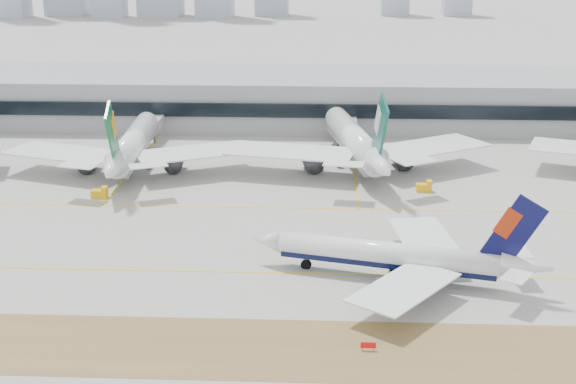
{
  "coord_description": "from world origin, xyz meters",
  "views": [
    {
      "loc": [
        14.87,
        -133.99,
        56.45
      ],
      "look_at": [
        7.74,
        18.0,
        7.5
      ],
      "focal_mm": 50.0,
      "sensor_mm": 36.0,
      "label": 1
    }
  ],
  "objects_px": {
    "taxiing_airliner": "(398,257)",
    "widebody_eva": "(132,147)",
    "widebody_cathay": "(356,143)",
    "terminal": "(278,98)"
  },
  "relations": [
    {
      "from": "widebody_cathay",
      "to": "terminal",
      "type": "bearing_deg",
      "value": 13.32
    },
    {
      "from": "widebody_eva",
      "to": "widebody_cathay",
      "type": "bearing_deg",
      "value": -88.88
    },
    {
      "from": "widebody_eva",
      "to": "terminal",
      "type": "height_order",
      "value": "widebody_eva"
    },
    {
      "from": "widebody_eva",
      "to": "terminal",
      "type": "bearing_deg",
      "value": -33.76
    },
    {
      "from": "taxiing_airliner",
      "to": "widebody_eva",
      "type": "height_order",
      "value": "widebody_eva"
    },
    {
      "from": "taxiing_airliner",
      "to": "widebody_cathay",
      "type": "bearing_deg",
      "value": -71.64
    },
    {
      "from": "terminal",
      "to": "widebody_cathay",
      "type": "bearing_deg",
      "value": -66.41
    },
    {
      "from": "taxiing_airliner",
      "to": "terminal",
      "type": "xyz_separation_m",
      "value": [
        -27.66,
        121.67,
        3.29
      ]
    },
    {
      "from": "taxiing_airliner",
      "to": "widebody_eva",
      "type": "bearing_deg",
      "value": -32.32
    },
    {
      "from": "terminal",
      "to": "widebody_eva",
      "type": "bearing_deg",
      "value": -120.3
    }
  ]
}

